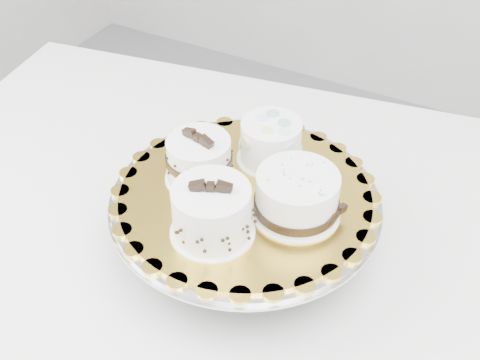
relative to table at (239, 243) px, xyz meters
The scene contains 7 objects.
table is the anchor object (origin of this frame).
cake_stand 0.16m from the table, 54.25° to the right, with size 0.41×0.41×0.11m.
cake_board 0.20m from the table, 54.25° to the right, with size 0.38×0.38×0.01m, color gold.
cake_swirl 0.27m from the table, 75.12° to the right, with size 0.14×0.14×0.09m.
cake_banded 0.23m from the table, 120.11° to the right, with size 0.11×0.11×0.09m.
cake_dots 0.23m from the table, 37.94° to the left, with size 0.13×0.13×0.07m.
cake_ribbon 0.26m from the table, 25.73° to the right, with size 0.14×0.14×0.07m.
Camera 1 is at (0.26, -0.56, 1.46)m, focal length 45.00 mm.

